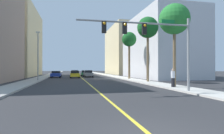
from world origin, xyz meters
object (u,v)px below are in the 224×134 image
object	(u,v)px
car_green	(85,73)
traffic_signal_mast	(153,37)
car_blue	(56,74)
palm_mid	(148,28)
palm_far	(129,40)
palm_near	(174,20)
car_yellow	(75,74)
car_white	(75,73)
pedestrian	(173,78)
street_lamp	(38,53)
car_gray	(88,74)

from	to	relation	value
car_green	traffic_signal_mast	bearing A→B (deg)	-84.79
traffic_signal_mast	car_blue	xyz separation A→B (m)	(-9.08, 27.65, -3.67)
palm_mid	palm_far	xyz separation A→B (m)	(-0.26, 7.55, -0.58)
palm_far	palm_near	bearing A→B (deg)	-90.77
traffic_signal_mast	car_yellow	world-z (taller)	traffic_signal_mast
palm_near	car_white	world-z (taller)	palm_near
car_white	pedestrian	distance (m)	31.57
palm_far	car_white	world-z (taller)	palm_far
palm_near	pedestrian	bearing A→B (deg)	-148.01
palm_far	car_green	xyz separation A→B (m)	(-6.49, 16.39, -6.13)
car_blue	car_green	world-z (taller)	car_green
car_blue	palm_far	bearing A→B (deg)	146.66
street_lamp	car_gray	bearing A→B (deg)	53.59
palm_near	car_green	world-z (taller)	palm_near
palm_near	pedestrian	world-z (taller)	palm_near
car_yellow	palm_mid	bearing A→B (deg)	-57.47
traffic_signal_mast	car_yellow	bearing A→B (deg)	101.81
car_white	pedestrian	world-z (taller)	pedestrian
street_lamp	palm_mid	distance (m)	16.68
car_blue	car_green	distance (m)	9.62
traffic_signal_mast	car_white	bearing A→B (deg)	98.59
street_lamp	car_yellow	distance (m)	10.75
car_blue	car_yellow	distance (m)	4.44
car_yellow	traffic_signal_mast	bearing A→B (deg)	-78.81
car_gray	car_blue	bearing A→B (deg)	-174.67
palm_mid	car_blue	bearing A→B (deg)	128.21
car_blue	pedestrian	world-z (taller)	pedestrian
street_lamp	pedestrian	world-z (taller)	street_lamp
street_lamp	palm_far	bearing A→B (deg)	5.44
car_gray	car_yellow	xyz separation A→B (m)	(-2.97, -3.29, -0.01)
car_yellow	pedestrian	world-z (taller)	pedestrian
car_green	pedestrian	xyz separation A→B (m)	(6.02, -31.64, 0.30)
palm_near	car_yellow	xyz separation A→B (m)	(-9.05, 22.10, -5.94)
traffic_signal_mast	car_white	xyz separation A→B (m)	(-5.05, 33.46, -3.61)
car_yellow	pedestrian	xyz separation A→B (m)	(8.78, -22.26, 0.29)
street_lamp	car_blue	distance (m)	11.47
palm_near	car_green	distance (m)	32.65
traffic_signal_mast	car_blue	world-z (taller)	traffic_signal_mast
palm_near	car_green	bearing A→B (deg)	101.29
car_blue	traffic_signal_mast	bearing A→B (deg)	110.43
car_blue	pedestrian	size ratio (longest dim) A/B	2.22
car_green	car_yellow	size ratio (longest dim) A/B	1.15
car_gray	car_white	size ratio (longest dim) A/B	0.95
palm_mid	car_white	world-z (taller)	palm_mid
palm_mid	car_gray	distance (m)	20.15
traffic_signal_mast	pedestrian	world-z (taller)	traffic_signal_mast
palm_mid	car_gray	world-z (taller)	palm_mid
palm_near	palm_mid	size ratio (longest dim) A/B	0.91
palm_near	car_yellow	size ratio (longest dim) A/B	2.07
street_lamp	pedestrian	size ratio (longest dim) A/B	4.14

